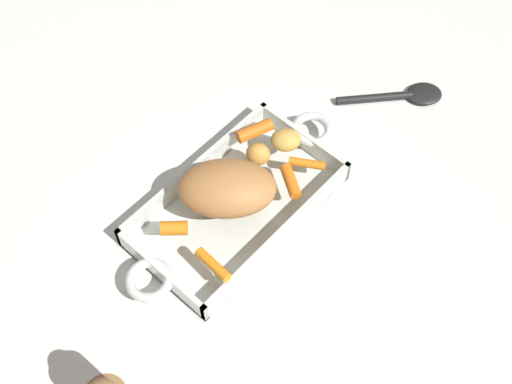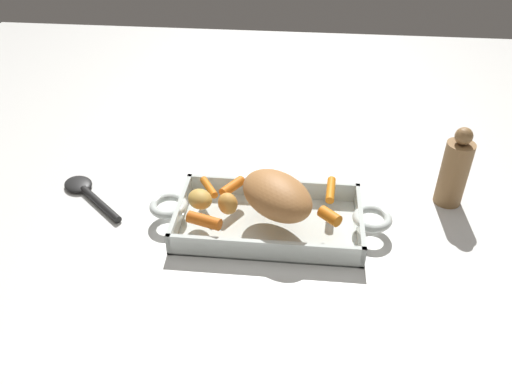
% 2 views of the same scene
% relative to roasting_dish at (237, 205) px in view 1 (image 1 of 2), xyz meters
% --- Properties ---
extents(ground_plane, '(2.24, 2.24, 0.00)m').
position_rel_roasting_dish_xyz_m(ground_plane, '(0.00, 0.00, -0.02)').
color(ground_plane, silver).
extents(roasting_dish, '(0.46, 0.20, 0.04)m').
position_rel_roasting_dish_xyz_m(roasting_dish, '(0.00, 0.00, 0.00)').
color(roasting_dish, silver).
rests_on(roasting_dish, ground_plane).
extents(pork_roast, '(0.18, 0.18, 0.07)m').
position_rel_roasting_dish_xyz_m(pork_roast, '(-0.01, 0.01, 0.06)').
color(pork_roast, '#B1743F').
rests_on(pork_roast, roasting_dish).
extents(baby_carrot_northwest, '(0.05, 0.05, 0.02)m').
position_rel_roasting_dish_xyz_m(baby_carrot_northwest, '(-0.11, 0.03, 0.04)').
color(baby_carrot_northwest, orange).
rests_on(baby_carrot_northwest, roasting_dish).
extents(baby_carrot_center_left, '(0.07, 0.04, 0.02)m').
position_rel_roasting_dish_xyz_m(baby_carrot_center_left, '(0.11, 0.06, 0.04)').
color(baby_carrot_center_left, orange).
rests_on(baby_carrot_center_left, roasting_dish).
extents(baby_carrot_southwest, '(0.05, 0.06, 0.02)m').
position_rel_roasting_dish_xyz_m(baby_carrot_southwest, '(0.08, -0.05, 0.04)').
color(baby_carrot_southwest, orange).
rests_on(baby_carrot_southwest, roasting_dish).
extents(baby_carrot_center_right, '(0.04, 0.06, 0.01)m').
position_rel_roasting_dish_xyz_m(baby_carrot_center_right, '(0.12, -0.05, 0.04)').
color(baby_carrot_center_right, orange).
rests_on(baby_carrot_center_right, roasting_dish).
extents(baby_carrot_long, '(0.02, 0.07, 0.02)m').
position_rel_roasting_dish_xyz_m(baby_carrot_long, '(-0.12, -0.06, 0.04)').
color(baby_carrot_long, orange).
rests_on(baby_carrot_long, roasting_dish).
extents(potato_near_roast, '(0.07, 0.07, 0.03)m').
position_rel_roasting_dish_xyz_m(potato_near_roast, '(0.13, 0.01, 0.05)').
color(potato_near_roast, gold).
rests_on(potato_near_roast, roasting_dish).
extents(potato_golden_large, '(0.05, 0.05, 0.04)m').
position_rel_roasting_dish_xyz_m(potato_golden_large, '(0.07, 0.02, 0.05)').
color(potato_golden_large, gold).
rests_on(potato_golden_large, roasting_dish).
extents(serving_spoon, '(0.17, 0.16, 0.02)m').
position_rel_roasting_dish_xyz_m(serving_spoon, '(0.39, -0.07, -0.01)').
color(serving_spoon, black).
rests_on(serving_spoon, ground_plane).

